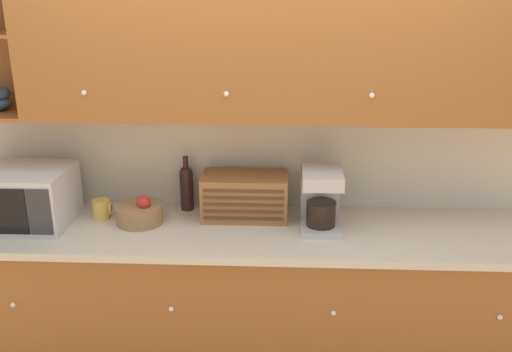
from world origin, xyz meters
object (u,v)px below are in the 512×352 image
(bread_box, at_px, (245,196))
(coffee_maker, at_px, (321,197))
(microwave, at_px, (19,197))
(mug, at_px, (102,209))
(fruit_basket, at_px, (140,213))
(wine_bottle, at_px, (187,186))

(bread_box, xyz_separation_m, coffee_maker, (0.40, -0.11, 0.04))
(microwave, height_order, mug, microwave)
(fruit_basket, xyz_separation_m, coffee_maker, (0.96, 0.00, 0.11))
(wine_bottle, bearing_deg, bread_box, -15.63)
(bread_box, bearing_deg, fruit_basket, -168.65)
(fruit_basket, bearing_deg, coffee_maker, 0.01)
(fruit_basket, relative_size, wine_bottle, 0.79)
(fruit_basket, bearing_deg, wine_bottle, 42.83)
(coffee_maker, bearing_deg, mug, 177.31)
(fruit_basket, relative_size, bread_box, 0.53)
(wine_bottle, relative_size, coffee_maker, 0.98)
(mug, height_order, wine_bottle, wine_bottle)
(fruit_basket, distance_m, wine_bottle, 0.31)
(microwave, distance_m, fruit_basket, 0.64)
(coffee_maker, bearing_deg, wine_bottle, 164.48)
(microwave, height_order, coffee_maker, coffee_maker)
(mug, height_order, bread_box, bread_box)
(microwave, distance_m, coffee_maker, 1.59)
(mug, relative_size, coffee_maker, 0.33)
(wine_bottle, height_order, bread_box, wine_bottle)
(bread_box, height_order, coffee_maker, coffee_maker)
(mug, xyz_separation_m, bread_box, (0.78, 0.06, 0.07))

